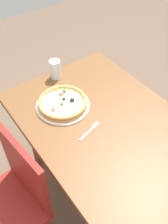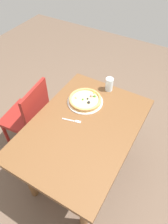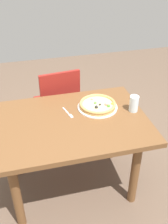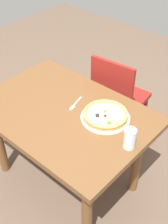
% 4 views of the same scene
% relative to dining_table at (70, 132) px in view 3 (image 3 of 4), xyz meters
% --- Properties ---
extents(ground_plane, '(6.00, 6.00, 0.00)m').
position_rel_dining_table_xyz_m(ground_plane, '(0.00, 0.00, -0.62)').
color(ground_plane, brown).
extents(dining_table, '(1.21, 0.84, 0.72)m').
position_rel_dining_table_xyz_m(dining_table, '(0.00, 0.00, 0.00)').
color(dining_table, brown).
rests_on(dining_table, ground).
extents(chair_near, '(0.44, 0.44, 0.89)m').
position_rel_dining_table_xyz_m(chair_near, '(-0.01, -0.64, -0.12)').
color(chair_near, maroon).
rests_on(chair_near, ground).
extents(plate, '(0.33, 0.33, 0.01)m').
position_rel_dining_table_xyz_m(plate, '(-0.26, -0.13, 0.11)').
color(plate, white).
rests_on(plate, dining_table).
extents(pizza, '(0.30, 0.30, 0.05)m').
position_rel_dining_table_xyz_m(pizza, '(-0.26, -0.13, 0.14)').
color(pizza, tan).
rests_on(pizza, plate).
extents(fork, '(0.06, 0.16, 0.00)m').
position_rel_dining_table_xyz_m(fork, '(-0.01, -0.10, 0.11)').
color(fork, silver).
rests_on(fork, dining_table).
extents(drinking_glass, '(0.07, 0.07, 0.13)m').
position_rel_dining_table_xyz_m(drinking_glass, '(-0.53, -0.02, 0.17)').
color(drinking_glass, silver).
rests_on(drinking_glass, dining_table).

